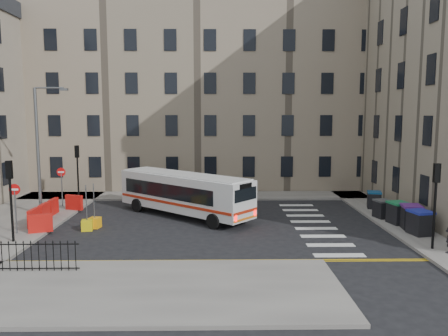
{
  "coord_description": "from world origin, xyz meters",
  "views": [
    {
      "loc": [
        -1.68,
        -25.57,
        6.55
      ],
      "look_at": [
        -1.24,
        2.97,
        3.0
      ],
      "focal_mm": 35.0,
      "sensor_mm": 36.0,
      "label": 1
    }
  ],
  "objects_px": {
    "wheelie_bin_d": "(383,209)",
    "wheelie_bin_e": "(374,200)",
    "wheelie_bin_a": "(420,222)",
    "bollard_yellow": "(95,223)",
    "wheelie_bin_b": "(411,217)",
    "streetlamp": "(38,149)",
    "bus": "(184,192)",
    "wheelie_bin_c": "(398,213)",
    "bollard_chevron": "(87,225)"
  },
  "relations": [
    {
      "from": "wheelie_bin_e",
      "to": "bollard_yellow",
      "type": "height_order",
      "value": "wheelie_bin_e"
    },
    {
      "from": "wheelie_bin_a",
      "to": "bollard_yellow",
      "type": "height_order",
      "value": "wheelie_bin_a"
    },
    {
      "from": "bus",
      "to": "bollard_chevron",
      "type": "distance_m",
      "value": 6.31
    },
    {
      "from": "wheelie_bin_c",
      "to": "wheelie_bin_e",
      "type": "xyz_separation_m",
      "value": [
        0.08,
        4.22,
        -0.07
      ]
    },
    {
      "from": "bus",
      "to": "wheelie_bin_c",
      "type": "distance_m",
      "value": 13.06
    },
    {
      "from": "wheelie_bin_e",
      "to": "bollard_yellow",
      "type": "distance_m",
      "value": 18.32
    },
    {
      "from": "wheelie_bin_d",
      "to": "wheelie_bin_e",
      "type": "relative_size",
      "value": 0.96
    },
    {
      "from": "wheelie_bin_b",
      "to": "wheelie_bin_e",
      "type": "distance_m",
      "value": 5.28
    },
    {
      "from": "streetlamp",
      "to": "wheelie_bin_a",
      "type": "xyz_separation_m",
      "value": [
        22.13,
        -5.03,
        -3.54
      ]
    },
    {
      "from": "bollard_chevron",
      "to": "wheelie_bin_d",
      "type": "bearing_deg",
      "value": 7.06
    },
    {
      "from": "wheelie_bin_b",
      "to": "bus",
      "type": "bearing_deg",
      "value": 172.35
    },
    {
      "from": "bus",
      "to": "wheelie_bin_d",
      "type": "xyz_separation_m",
      "value": [
        12.39,
        -1.15,
        -0.85
      ]
    },
    {
      "from": "bus",
      "to": "wheelie_bin_e",
      "type": "bearing_deg",
      "value": -41.9
    },
    {
      "from": "wheelie_bin_d",
      "to": "wheelie_bin_e",
      "type": "distance_m",
      "value": 2.78
    },
    {
      "from": "wheelie_bin_c",
      "to": "wheelie_bin_e",
      "type": "height_order",
      "value": "wheelie_bin_c"
    },
    {
      "from": "wheelie_bin_d",
      "to": "wheelie_bin_a",
      "type": "bearing_deg",
      "value": -93.88
    },
    {
      "from": "wheelie_bin_e",
      "to": "bollard_yellow",
      "type": "xyz_separation_m",
      "value": [
        -17.79,
        -4.36,
        -0.43
      ]
    },
    {
      "from": "bus",
      "to": "bollard_yellow",
      "type": "xyz_separation_m",
      "value": [
        -4.95,
        -2.77,
        -1.26
      ]
    },
    {
      "from": "wheelie_bin_e",
      "to": "wheelie_bin_d",
      "type": "bearing_deg",
      "value": -84.48
    },
    {
      "from": "bollard_yellow",
      "to": "streetlamp",
      "type": "bearing_deg",
      "value": 145.98
    },
    {
      "from": "wheelie_bin_a",
      "to": "bollard_chevron",
      "type": "relative_size",
      "value": 2.25
    },
    {
      "from": "bollard_yellow",
      "to": "bus",
      "type": "bearing_deg",
      "value": 29.22
    },
    {
      "from": "wheelie_bin_c",
      "to": "wheelie_bin_d",
      "type": "xyz_separation_m",
      "value": [
        -0.38,
        1.48,
        -0.08
      ]
    },
    {
      "from": "bus",
      "to": "wheelie_bin_d",
      "type": "height_order",
      "value": "bus"
    },
    {
      "from": "bus",
      "to": "streetlamp",
      "type": "bearing_deg",
      "value": 130.53
    },
    {
      "from": "wheelie_bin_c",
      "to": "bollard_yellow",
      "type": "distance_m",
      "value": 17.72
    },
    {
      "from": "streetlamp",
      "to": "wheelie_bin_a",
      "type": "bearing_deg",
      "value": -12.82
    },
    {
      "from": "bus",
      "to": "wheelie_bin_a",
      "type": "xyz_separation_m",
      "value": [
        12.96,
        -4.95,
        -0.76
      ]
    },
    {
      "from": "bollard_yellow",
      "to": "wheelie_bin_c",
      "type": "bearing_deg",
      "value": 0.45
    },
    {
      "from": "bollard_chevron",
      "to": "bus",
      "type": "bearing_deg",
      "value": 32.6
    },
    {
      "from": "bus",
      "to": "bollard_yellow",
      "type": "distance_m",
      "value": 5.8
    },
    {
      "from": "wheelie_bin_c",
      "to": "bollard_chevron",
      "type": "xyz_separation_m",
      "value": [
        -17.98,
        -0.7,
        -0.5
      ]
    },
    {
      "from": "wheelie_bin_b",
      "to": "bollard_yellow",
      "type": "height_order",
      "value": "wheelie_bin_b"
    },
    {
      "from": "wheelie_bin_d",
      "to": "wheelie_bin_b",
      "type": "bearing_deg",
      "value": -88.24
    },
    {
      "from": "wheelie_bin_b",
      "to": "bollard_yellow",
      "type": "relative_size",
      "value": 2.24
    },
    {
      "from": "streetlamp",
      "to": "bollard_yellow",
      "type": "bearing_deg",
      "value": -34.02
    },
    {
      "from": "wheelie_bin_a",
      "to": "bollard_chevron",
      "type": "distance_m",
      "value": 18.25
    },
    {
      "from": "streetlamp",
      "to": "wheelie_bin_d",
      "type": "bearing_deg",
      "value": -3.28
    },
    {
      "from": "wheelie_bin_a",
      "to": "bollard_chevron",
      "type": "height_order",
      "value": "wheelie_bin_a"
    },
    {
      "from": "wheelie_bin_e",
      "to": "wheelie_bin_c",
      "type": "bearing_deg",
      "value": -76.11
    },
    {
      "from": "wheelie_bin_a",
      "to": "wheelie_bin_b",
      "type": "xyz_separation_m",
      "value": [
        0.07,
        1.26,
        0.02
      ]
    },
    {
      "from": "wheelie_bin_b",
      "to": "wheelie_bin_e",
      "type": "height_order",
      "value": "wheelie_bin_b"
    },
    {
      "from": "wheelie_bin_a",
      "to": "wheelie_bin_d",
      "type": "distance_m",
      "value": 3.84
    },
    {
      "from": "bus",
      "to": "bollard_chevron",
      "type": "xyz_separation_m",
      "value": [
        -5.21,
        -3.33,
        -1.26
      ]
    },
    {
      "from": "wheelie_bin_c",
      "to": "bollard_yellow",
      "type": "height_order",
      "value": "wheelie_bin_c"
    },
    {
      "from": "wheelie_bin_a",
      "to": "bollard_yellow",
      "type": "xyz_separation_m",
      "value": [
        -17.91,
        2.18,
        -0.5
      ]
    },
    {
      "from": "streetlamp",
      "to": "wheelie_bin_d",
      "type": "xyz_separation_m",
      "value": [
        21.55,
        -1.23,
        -3.62
      ]
    },
    {
      "from": "wheelie_bin_d",
      "to": "bollard_yellow",
      "type": "distance_m",
      "value": 17.42
    },
    {
      "from": "wheelie_bin_b",
      "to": "bollard_chevron",
      "type": "distance_m",
      "value": 18.25
    },
    {
      "from": "streetlamp",
      "to": "bus",
      "type": "relative_size",
      "value": 0.91
    }
  ]
}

